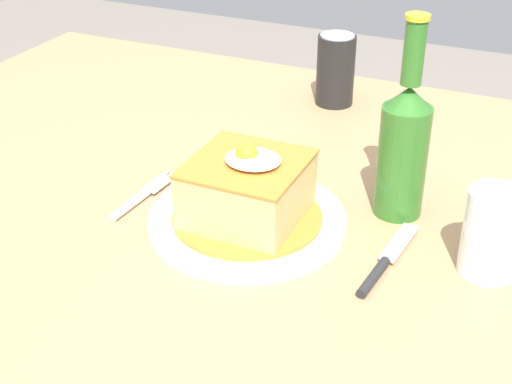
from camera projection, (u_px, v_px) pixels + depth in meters
dining_table at (262, 260)px, 1.03m from camera, size 1.43×1.05×0.72m
main_plate at (250, 220)px, 0.94m from camera, size 0.26×0.26×0.02m
sandwich_meal at (250, 192)px, 0.92m from camera, size 0.19×0.19×0.11m
fork at (140, 197)px, 1.00m from camera, size 0.03×0.14×0.01m
knife at (381, 267)px, 0.86m from camera, size 0.03×0.17×0.01m
soda_can at (336, 70)px, 1.27m from camera, size 0.07×0.07×0.12m
beer_bottle_green at (404, 144)px, 0.93m from camera, size 0.06×0.06×0.27m
drinking_glass at (491, 238)px, 0.84m from camera, size 0.07×0.07×0.10m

